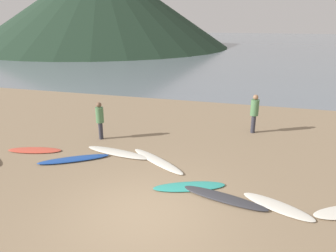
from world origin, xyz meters
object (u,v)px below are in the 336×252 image
at_px(surfboard_4, 157,161).
at_px(surfboard_5, 189,186).
at_px(surfboard_2, 74,159).
at_px(surfboard_3, 117,152).
at_px(person_0, 100,118).
at_px(surfboard_1, 35,150).
at_px(surfboard_7, 277,206).
at_px(person_1, 254,111).
at_px(surfboard_6, 223,198).

height_order(surfboard_4, surfboard_5, surfboard_4).
bearing_deg(surfboard_4, surfboard_2, -131.76).
distance_m(surfboard_3, person_0, 1.93).
height_order(surfboard_2, surfboard_3, surfboard_2).
distance_m(surfboard_1, surfboard_2, 1.89).
bearing_deg(surfboard_7, surfboard_5, -162.39).
bearing_deg(person_1, surfboard_7, -9.67).
xyz_separation_m(surfboard_2, surfboard_7, (6.68, -1.07, -0.02)).
bearing_deg(surfboard_1, surfboard_5, -22.89).
bearing_deg(person_1, surfboard_2, -69.44).
xyz_separation_m(surfboard_4, person_1, (3.09, 3.92, 0.95)).
bearing_deg(surfboard_3, surfboard_6, -16.85).
relative_size(surfboard_3, surfboard_5, 1.21).
bearing_deg(surfboard_4, person_0, -172.15).
bearing_deg(surfboard_4, surfboard_5, -9.61).
xyz_separation_m(surfboard_7, person_1, (-0.77, 5.67, 0.96)).
relative_size(surfboard_4, surfboard_5, 1.24).
bearing_deg(surfboard_2, surfboard_4, -19.27).
bearing_deg(person_0, surfboard_5, 70.85).
bearing_deg(surfboard_6, surfboard_1, -176.90).
bearing_deg(person_1, person_0, -84.78).
bearing_deg(surfboard_7, surfboard_2, -162.93).
xyz_separation_m(surfboard_2, surfboard_4, (2.82, 0.69, -0.01)).
distance_m(surfboard_1, surfboard_6, 7.25).
height_order(surfboard_6, person_1, person_1).
height_order(surfboard_1, surfboard_2, surfboard_2).
height_order(surfboard_7, person_1, person_1).
bearing_deg(surfboard_5, surfboard_1, 148.27).
bearing_deg(surfboard_1, surfboard_4, -8.93).
relative_size(surfboard_4, person_0, 1.71).
xyz_separation_m(surfboard_2, surfboard_5, (4.25, -0.70, -0.02)).
xyz_separation_m(surfboard_5, surfboard_7, (2.42, -0.36, -0.00)).
bearing_deg(surfboard_1, surfboard_2, -23.31).
relative_size(surfboard_1, surfboard_3, 0.78).
relative_size(surfboard_1, person_0, 1.30).
relative_size(surfboard_7, person_0, 1.25).
bearing_deg(surfboard_6, surfboard_2, -177.26).
bearing_deg(person_0, surfboard_6, 73.23).
bearing_deg(surfboard_2, surfboard_5, -42.35).
relative_size(surfboard_4, surfboard_7, 1.37).
xyz_separation_m(surfboard_7, person_0, (-6.72, 3.19, 0.88)).
height_order(surfboard_1, surfboard_5, same).
height_order(surfboard_1, surfboard_3, surfboard_3).
height_order(surfboard_2, surfboard_7, surfboard_2).
distance_m(surfboard_2, person_1, 7.55).
height_order(surfboard_3, person_1, person_1).
bearing_deg(surfboard_6, surfboard_4, 158.54).
distance_m(surfboard_1, surfboard_5, 6.20).
distance_m(surfboard_1, surfboard_3, 3.13).
bearing_deg(surfboard_6, surfboard_7, 13.83).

